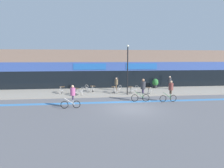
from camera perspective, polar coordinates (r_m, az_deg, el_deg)
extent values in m
plane|color=#5B5B60|center=(15.15, 6.27, -7.93)|extent=(120.00, 120.00, 0.00)
cube|color=gray|center=(22.07, 2.23, -2.54)|extent=(40.00, 5.50, 0.12)
cube|color=#7F6656|center=(26.43, 0.76, 5.04)|extent=(40.00, 4.00, 5.40)
cube|color=black|center=(24.60, 1.31, 1.56)|extent=(38.80, 0.10, 2.40)
cube|color=#334C93|center=(24.47, 1.31, 5.75)|extent=(39.20, 0.14, 1.20)
cube|color=#1E56A3|center=(24.20, -7.27, 5.66)|extent=(4.46, 0.08, 0.84)
cube|color=#1E56A3|center=(25.14, 9.62, 5.71)|extent=(4.46, 0.08, 0.84)
cube|color=#3D7AB7|center=(17.28, 4.65, -5.84)|extent=(36.00, 0.70, 0.01)
cylinder|color=black|center=(21.74, -15.94, -2.84)|extent=(0.37, 0.37, 0.02)
cylinder|color=black|center=(21.68, -15.98, -1.90)|extent=(0.07, 0.07, 0.75)
cylinder|color=#4C3823|center=(21.61, -16.02, -0.88)|extent=(0.67, 0.67, 0.02)
cylinder|color=black|center=(20.19, -11.64, -3.54)|extent=(0.37, 0.37, 0.02)
cylinder|color=black|center=(20.12, -11.67, -2.53)|extent=(0.07, 0.07, 0.74)
cylinder|color=#4C3823|center=(20.05, -11.71, -1.45)|extent=(0.67, 0.67, 0.02)
cylinder|color=black|center=(21.89, -6.33, -2.49)|extent=(0.37, 0.37, 0.02)
cylinder|color=black|center=(21.83, -6.34, -1.62)|extent=(0.07, 0.07, 0.70)
cylinder|color=#4C3823|center=(21.77, -6.36, -0.68)|extent=(0.67, 0.67, 0.02)
cylinder|color=black|center=(21.10, 0.63, -2.85)|extent=(0.35, 0.35, 0.02)
cylinder|color=black|center=(21.04, 0.64, -1.89)|extent=(0.07, 0.07, 0.74)
cylinder|color=#4C3823|center=(20.97, 0.64, -0.87)|extent=(0.64, 0.64, 0.02)
cylinder|color=black|center=(21.00, 6.15, -2.95)|extent=(0.37, 0.37, 0.02)
cylinder|color=black|center=(20.94, 6.16, -1.98)|extent=(0.07, 0.07, 0.74)
cylinder|color=#4C3823|center=(20.87, 6.18, -0.95)|extent=(0.67, 0.67, 0.02)
cylinder|color=black|center=(21.16, 11.80, -3.00)|extent=(0.36, 0.36, 0.02)
cylinder|color=black|center=(21.10, 11.83, -2.10)|extent=(0.07, 0.07, 0.70)
cylinder|color=#4C3823|center=(21.03, 11.86, -1.13)|extent=(0.66, 0.66, 0.02)
cylinder|color=#B7B2AD|center=(21.13, -16.23, -2.00)|extent=(0.43, 0.43, 0.03)
cylinder|color=#B7B2AD|center=(21.34, -16.48, -2.53)|extent=(0.03, 0.03, 0.42)
cylinder|color=#B7B2AD|center=(21.27, -15.75, -2.53)|extent=(0.03, 0.03, 0.42)
cylinder|color=#B7B2AD|center=(21.08, -16.67, -2.67)|extent=(0.03, 0.03, 0.42)
cylinder|color=#B7B2AD|center=(21.01, -15.93, -2.67)|extent=(0.03, 0.03, 0.42)
torus|color=#B7B2AD|center=(20.93, -16.38, -1.38)|extent=(0.06, 0.41, 0.41)
cylinder|color=#B7B2AD|center=(20.99, -16.82, -1.74)|extent=(0.03, 0.03, 0.23)
cylinder|color=#B7B2AD|center=(20.91, -15.91, -1.74)|extent=(0.03, 0.03, 0.23)
cylinder|color=#B7B2AD|center=(19.57, -11.83, -2.65)|extent=(0.45, 0.45, 0.03)
cylinder|color=#B7B2AD|center=(19.75, -12.23, -3.23)|extent=(0.03, 0.03, 0.42)
cylinder|color=#B7B2AD|center=(19.75, -11.42, -3.21)|extent=(0.03, 0.03, 0.42)
cylinder|color=#B7B2AD|center=(19.47, -12.21, -3.40)|extent=(0.03, 0.03, 0.42)
cylinder|color=#B7B2AD|center=(19.48, -11.39, -3.37)|extent=(0.03, 0.03, 0.42)
torus|color=#B7B2AD|center=(19.35, -11.84, -1.99)|extent=(0.08, 0.41, 0.41)
cylinder|color=#B7B2AD|center=(19.38, -12.33, -2.40)|extent=(0.03, 0.03, 0.23)
cylinder|color=#B7B2AD|center=(19.38, -11.32, -2.36)|extent=(0.03, 0.03, 0.23)
cylinder|color=#B7B2AD|center=(20.06, -10.11, -2.34)|extent=(0.43, 0.43, 0.03)
cylinder|color=#B7B2AD|center=(19.99, -10.55, -3.05)|extent=(0.03, 0.03, 0.42)
cylinder|color=#B7B2AD|center=(20.26, -10.44, -2.89)|extent=(0.03, 0.03, 0.42)
cylinder|color=#B7B2AD|center=(19.95, -9.75, -3.05)|extent=(0.03, 0.03, 0.42)
cylinder|color=#B7B2AD|center=(20.22, -9.65, -2.89)|extent=(0.03, 0.03, 0.42)
torus|color=#B7B2AD|center=(19.99, -9.65, -1.60)|extent=(0.41, 0.05, 0.41)
cylinder|color=#B7B2AD|center=(19.85, -9.70, -2.07)|extent=(0.03, 0.03, 0.23)
cylinder|color=#B7B2AD|center=(20.18, -9.58, -1.89)|extent=(0.03, 0.03, 0.23)
cylinder|color=#B7B2AD|center=(21.27, -6.35, -1.65)|extent=(0.41, 0.41, 0.03)
cylinder|color=#B7B2AD|center=(21.46, -6.70, -2.18)|extent=(0.03, 0.03, 0.42)
cylinder|color=#B7B2AD|center=(21.45, -5.95, -2.17)|extent=(0.03, 0.03, 0.42)
cylinder|color=#B7B2AD|center=(21.18, -6.73, -2.32)|extent=(0.03, 0.03, 0.42)
cylinder|color=#B7B2AD|center=(21.17, -5.97, -2.31)|extent=(0.03, 0.03, 0.42)
torus|color=#B7B2AD|center=(21.06, -6.37, -1.03)|extent=(0.04, 0.41, 0.41)
cylinder|color=#B7B2AD|center=(21.09, -6.83, -1.39)|extent=(0.03, 0.03, 0.23)
cylinder|color=#B7B2AD|center=(21.08, -5.90, -1.38)|extent=(0.03, 0.03, 0.23)
cylinder|color=#B7B2AD|center=(21.82, -7.79, -1.42)|extent=(0.44, 0.44, 0.03)
cylinder|color=#B7B2AD|center=(21.98, -7.37, -1.94)|extent=(0.03, 0.03, 0.42)
cylinder|color=#B7B2AD|center=(21.71, -7.46, -2.07)|extent=(0.03, 0.03, 0.42)
cylinder|color=#B7B2AD|center=(22.02, -8.09, -1.93)|extent=(0.03, 0.03, 0.42)
cylinder|color=#B7B2AD|center=(21.74, -8.19, -2.07)|extent=(0.03, 0.03, 0.42)
torus|color=#B7B2AD|center=(21.80, -8.25, -0.74)|extent=(0.41, 0.07, 0.41)
cylinder|color=#B7B2AD|center=(21.99, -8.18, -1.02)|extent=(0.03, 0.03, 0.23)
cylinder|color=#B7B2AD|center=(21.66, -8.30, -1.16)|extent=(0.03, 0.03, 0.23)
cylinder|color=#B7B2AD|center=(20.49, 0.82, -1.98)|extent=(0.45, 0.45, 0.03)
cylinder|color=#B7B2AD|center=(20.67, 0.43, -2.53)|extent=(0.03, 0.03, 0.42)
cylinder|color=#B7B2AD|center=(20.67, 1.21, -2.53)|extent=(0.03, 0.03, 0.42)
cylinder|color=#B7B2AD|center=(20.39, 0.42, -2.67)|extent=(0.03, 0.03, 0.42)
cylinder|color=#B7B2AD|center=(20.39, 1.21, -2.68)|extent=(0.03, 0.03, 0.42)
torus|color=#B7B2AD|center=(20.27, 0.82, -1.34)|extent=(0.08, 0.41, 0.41)
cylinder|color=#B7B2AD|center=(20.30, 0.33, -1.71)|extent=(0.03, 0.03, 0.23)
cylinder|color=#B7B2AD|center=(20.30, 1.30, -1.72)|extent=(0.03, 0.03, 0.23)
cylinder|color=#B7B2AD|center=(21.10, 2.12, -1.69)|extent=(0.45, 0.45, 0.03)
cylinder|color=#B7B2AD|center=(20.97, 1.86, -2.37)|extent=(0.03, 0.03, 0.42)
cylinder|color=#B7B2AD|center=(21.23, 1.65, -2.24)|extent=(0.03, 0.03, 0.42)
cylinder|color=#B7B2AD|center=(21.04, 2.59, -2.34)|extent=(0.03, 0.03, 0.42)
cylinder|color=#B7B2AD|center=(21.31, 2.37, -2.20)|extent=(0.03, 0.03, 0.42)
torus|color=#B7B2AD|center=(21.10, 2.57, -0.96)|extent=(0.41, 0.08, 0.41)
cylinder|color=#B7B2AD|center=(20.96, 2.70, -1.40)|extent=(0.03, 0.03, 0.23)
cylinder|color=#B7B2AD|center=(21.28, 2.43, -1.25)|extent=(0.03, 0.03, 0.23)
cylinder|color=#B7B2AD|center=(20.40, 6.50, -2.08)|extent=(0.43, 0.43, 0.03)
cylinder|color=#B7B2AD|center=(20.53, 5.99, -2.65)|extent=(0.03, 0.03, 0.42)
cylinder|color=#B7B2AD|center=(20.61, 6.74, -2.61)|extent=(0.03, 0.03, 0.42)
cylinder|color=#B7B2AD|center=(20.27, 6.23, -2.79)|extent=(0.03, 0.03, 0.42)
cylinder|color=#B7B2AD|center=(20.35, 6.98, -2.76)|extent=(0.03, 0.03, 0.42)
torus|color=#B7B2AD|center=(20.19, 6.66, -1.44)|extent=(0.06, 0.41, 0.41)
cylinder|color=#B7B2AD|center=(20.16, 6.19, -1.83)|extent=(0.03, 0.03, 0.23)
cylinder|color=#B7B2AD|center=(20.27, 7.11, -1.79)|extent=(0.03, 0.03, 0.23)
cylinder|color=#B7B2AD|center=(21.05, 7.63, -1.78)|extent=(0.43, 0.43, 0.03)
cylinder|color=#B7B2AD|center=(20.93, 7.31, -2.46)|extent=(0.03, 0.03, 0.42)
cylinder|color=#B7B2AD|center=(21.20, 7.18, -2.31)|extent=(0.03, 0.03, 0.42)
cylinder|color=#B7B2AD|center=(20.98, 8.06, -2.45)|extent=(0.03, 0.03, 0.42)
cylinder|color=#B7B2AD|center=(21.25, 7.93, -2.30)|extent=(0.03, 0.03, 0.42)
torus|color=#B7B2AD|center=(21.04, 8.10, -1.07)|extent=(0.41, 0.05, 0.41)
cylinder|color=#B7B2AD|center=(20.89, 8.18, -1.51)|extent=(0.03, 0.03, 0.23)
cylinder|color=#B7B2AD|center=(21.22, 8.01, -1.35)|extent=(0.03, 0.03, 0.23)
cylinder|color=#B7B2AD|center=(20.57, 12.31, -2.14)|extent=(0.44, 0.44, 0.03)
cylinder|color=#B7B2AD|center=(20.71, 11.83, -2.68)|extent=(0.03, 0.03, 0.42)
cylinder|color=#B7B2AD|center=(20.77, 12.58, -2.67)|extent=(0.03, 0.03, 0.42)
cylinder|color=#B7B2AD|center=(20.44, 11.99, -2.83)|extent=(0.03, 0.03, 0.42)
cylinder|color=#B7B2AD|center=(20.50, 12.75, -2.82)|extent=(0.03, 0.03, 0.42)
torus|color=#B7B2AD|center=(20.36, 12.43, -1.50)|extent=(0.07, 0.41, 0.41)
cylinder|color=#B7B2AD|center=(20.34, 11.95, -1.87)|extent=(0.03, 0.03, 0.23)
cylinder|color=#B7B2AD|center=(20.42, 12.89, -1.87)|extent=(0.03, 0.03, 0.23)
cylinder|color=#232326|center=(25.20, 13.90, -0.77)|extent=(0.53, 0.53, 0.44)
ellipsoid|color=#28662D|center=(25.12, 13.94, 0.54)|extent=(0.85, 0.85, 1.02)
cylinder|color=black|center=(19.62, 5.09, 4.17)|extent=(0.12, 0.12, 5.38)
sphere|color=beige|center=(19.62, 5.20, 12.27)|extent=(0.26, 0.26, 0.26)
torus|color=black|center=(15.48, -15.26, -6.58)|extent=(0.65, 0.07, 0.65)
torus|color=black|center=(15.37, -11.51, -6.55)|extent=(0.65, 0.07, 0.65)
cylinder|color=silver|center=(15.35, -13.61, -5.57)|extent=(0.78, 0.06, 0.59)
cylinder|color=silver|center=(15.34, -12.59, -5.74)|extent=(0.04, 0.04, 0.46)
cylinder|color=silver|center=(15.34, -15.15, -4.58)|extent=(0.04, 0.48, 0.03)
cylinder|color=#382D47|center=(15.17, -12.66, -4.33)|extent=(0.15, 0.15, 0.35)
cylinder|color=#382D47|center=(15.32, -12.61, -4.20)|extent=(0.15, 0.15, 0.35)
cylinder|color=#A84C7F|center=(15.15, -12.70, -2.44)|extent=(0.43, 0.43, 0.64)
sphere|color=tan|center=(15.07, -12.75, -0.80)|extent=(0.24, 0.24, 0.24)
torus|color=black|center=(17.83, 16.31, -4.61)|extent=(0.68, 0.06, 0.68)
torus|color=black|center=(18.26, 19.34, -4.44)|extent=(0.68, 0.06, 0.68)
cylinder|color=#2D753D|center=(17.96, 17.73, -3.64)|extent=(0.81, 0.05, 0.61)
cylinder|color=#2D753D|center=(18.09, 18.54, -3.75)|extent=(0.04, 0.04, 0.47)
cylinder|color=#2D753D|center=(17.73, 16.54, -2.79)|extent=(0.03, 0.48, 0.03)
cylinder|color=#4C3D2D|center=(17.93, 18.72, -2.49)|extent=(0.15, 0.15, 0.37)
cylinder|color=#4C3D2D|center=(18.08, 18.49, -2.40)|extent=(0.15, 0.15, 0.37)
cylinder|color=brown|center=(17.92, 18.68, -0.82)|extent=(0.44, 0.44, 0.67)
sphere|color=tan|center=(17.86, 18.75, 0.64)|extent=(0.25, 0.25, 0.25)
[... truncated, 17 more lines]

